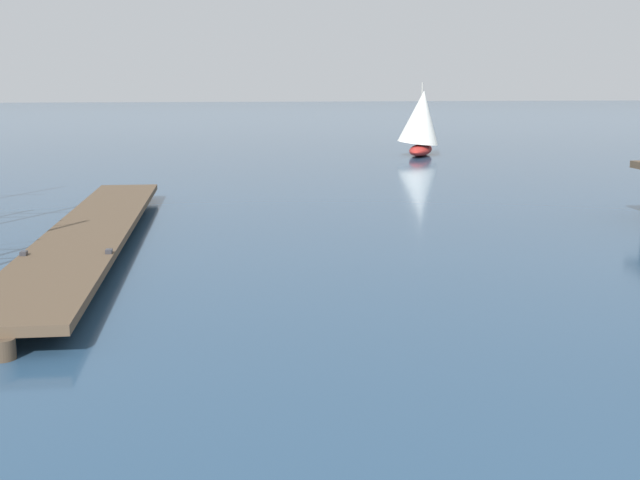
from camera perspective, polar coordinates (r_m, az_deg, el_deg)
floating_dock at (r=20.05m, az=-15.32°, el=0.68°), size 3.01×16.95×0.53m
distant_sailboat at (r=44.82m, az=6.92°, el=7.96°), size 3.12×4.38×3.85m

